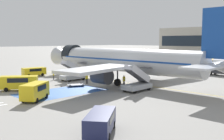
{
  "coord_description": "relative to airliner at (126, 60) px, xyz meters",
  "views": [
    {
      "loc": [
        32.17,
        -33.73,
        7.38
      ],
      "look_at": [
        -1.66,
        -1.17,
        2.14
      ],
      "focal_mm": 42.0,
      "sensor_mm": 36.0,
      "label": 1
    }
  ],
  "objects": [
    {
      "name": "ground_crew_1",
      "position": [
        -11.97,
        -7.27,
        -2.96
      ],
      "size": [
        0.49,
        0.41,
        1.72
      ],
      "rotation": [
        0.0,
        0.0,
        5.79
      ],
      "color": "#2D2D33",
      "rests_on": "ground_plane"
    },
    {
      "name": "apron_stand_patch_blue",
      "position": [
        -0.64,
        -12.89,
        -3.95
      ],
      "size": [
        6.75,
        12.52,
        0.01
      ],
      "primitive_type": "cube",
      "color": "#2856A8",
      "rests_on": "ground_plane"
    },
    {
      "name": "service_van_1",
      "position": [
        16.13,
        -20.12,
        -2.88
      ],
      "size": [
        4.32,
        4.79,
        1.74
      ],
      "rotation": [
        0.0,
        0.0,
        0.66
      ],
      "color": "#1E234C",
      "rests_on": "ground_plane"
    },
    {
      "name": "fuel_tanker",
      "position": [
        6.4,
        21.86,
        -2.17
      ],
      "size": [
        10.0,
        3.1,
        3.53
      ],
      "rotation": [
        0.0,
        0.0,
        -1.63
      ],
      "color": "#38383D",
      "rests_on": "ground_plane"
    },
    {
      "name": "ground_crew_0",
      "position": [
        2.5,
        -3.04,
        -2.88
      ],
      "size": [
        0.45,
        0.48,
        1.84
      ],
      "rotation": [
        0.0,
        0.0,
        0.9
      ],
      "color": "black",
      "rests_on": "ground_plane"
    },
    {
      "name": "service_van_2",
      "position": [
        -6.08,
        -16.72,
        -2.66
      ],
      "size": [
        4.59,
        5.39,
        2.16
      ],
      "rotation": [
        0.0,
        0.0,
        2.52
      ],
      "color": "yellow",
      "rests_on": "ground_plane"
    },
    {
      "name": "ground_crew_2",
      "position": [
        -3.82,
        -5.67,
        -2.96
      ],
      "size": [
        0.4,
        0.49,
        1.72
      ],
      "rotation": [
        0.0,
        0.0,
        1.09
      ],
      "color": "#2D2D33",
      "rests_on": "ground_plane"
    },
    {
      "name": "boarding_stairs_forward",
      "position": [
        -8.75,
        -4.99,
        -2.96
      ],
      "size": [
        2.42,
        5.31,
        4.03
      ],
      "rotation": [
        0.0,
        0.0,
        0.05
      ],
      "color": "#ADB2BA",
      "rests_on": "ground_plane"
    },
    {
      "name": "service_van_3",
      "position": [
        1.65,
        -18.18,
        -2.66
      ],
      "size": [
        4.1,
        4.65,
        2.17
      ],
      "rotation": [
        0.0,
        0.0,
        0.63
      ],
      "color": "yellow",
      "rests_on": "ground_plane"
    },
    {
      "name": "ground_plane",
      "position": [
        -0.88,
        0.29,
        -3.95
      ],
      "size": [
        600.0,
        600.0,
        0.0
      ],
      "primitive_type": "plane",
      "color": "gray"
    },
    {
      "name": "airliner",
      "position": [
        0.0,
        0.0,
        0.0
      ],
      "size": [
        40.99,
        31.82,
        11.77
      ],
      "rotation": [
        0.0,
        0.0,
        1.62
      ],
      "color": "silver",
      "rests_on": "ground_plane"
    },
    {
      "name": "boarding_stairs_aft",
      "position": [
        6.38,
        -4.29,
        -2.94
      ],
      "size": [
        2.42,
        5.31,
        4.16
      ],
      "rotation": [
        0.0,
        0.0,
        0.05
      ],
      "color": "#ADB2BA",
      "rests_on": "ground_plane"
    },
    {
      "name": "apron_leadline_yellow",
      "position": [
        -0.64,
        -0.03,
        -3.95
      ],
      "size": [
        74.21,
        3.66,
        0.01
      ],
      "primitive_type": "cube",
      "rotation": [
        0.0,
        0.0,
        1.62
      ],
      "color": "gold",
      "rests_on": "ground_plane"
    },
    {
      "name": "service_van_0",
      "position": [
        -19.16,
        -7.53,
        -2.85
      ],
      "size": [
        2.42,
        4.86,
        1.8
      ],
      "rotation": [
        0.0,
        0.0,
        6.17
      ],
      "color": "yellow",
      "rests_on": "ground_plane"
    },
    {
      "name": "baggage_cart",
      "position": [
        -3.07,
        -8.55,
        -3.69
      ],
      "size": [
        2.45,
        2.99,
        0.87
      ],
      "rotation": [
        0.0,
        0.0,
        5.85
      ],
      "color": "gray",
      "rests_on": "ground_plane"
    }
  ]
}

